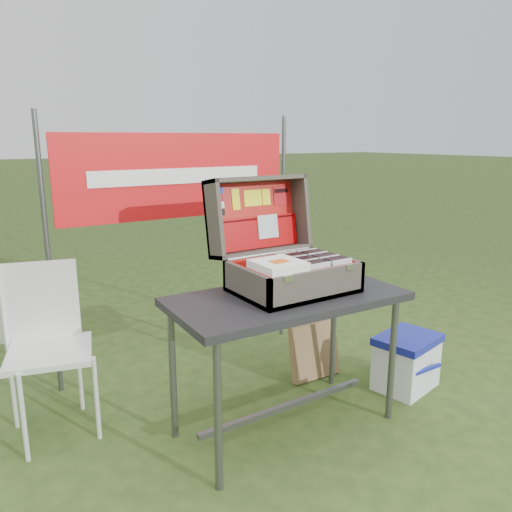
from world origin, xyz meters
TOP-DOWN VIEW (x-y plane):
  - ground at (0.00, 0.00)m, footprint 80.00×80.00m
  - table at (0.09, 0.01)m, footprint 1.23×0.65m
  - table_top at (0.09, 0.01)m, footprint 1.23×0.65m
  - table_leg_fl at (-0.45, -0.23)m, footprint 0.04×0.04m
  - table_leg_fr at (0.64, -0.23)m, footprint 0.04×0.04m
  - table_leg_bl at (-0.45, 0.25)m, footprint 0.04×0.04m
  - table_leg_br at (0.64, 0.25)m, footprint 0.04×0.04m
  - table_brace at (0.09, 0.01)m, footprint 1.06×0.03m
  - suitcase at (0.16, 0.10)m, footprint 0.60×0.59m
  - suitcase_base_bottom at (0.16, 0.04)m, footprint 0.60×0.43m
  - suitcase_base_wall_front at (0.16, -0.16)m, footprint 0.60×0.02m
  - suitcase_base_wall_back at (0.16, 0.25)m, footprint 0.60×0.02m
  - suitcase_base_wall_left at (-0.13, 0.04)m, footprint 0.02×0.43m
  - suitcase_base_wall_right at (0.45, 0.04)m, footprint 0.02×0.43m
  - suitcase_liner_floor at (0.16, 0.04)m, footprint 0.55×0.38m
  - suitcase_latch_left at (-0.04, -0.17)m, footprint 0.05×0.01m
  - suitcase_latch_right at (0.35, -0.17)m, footprint 0.05×0.01m
  - suitcase_hinge at (0.16, 0.26)m, footprint 0.54×0.02m
  - suitcase_lid_back at (0.16, 0.44)m, footprint 0.60×0.09m
  - suitcase_lid_rim_far at (0.16, 0.41)m, footprint 0.60×0.16m
  - suitcase_lid_rim_near at (0.16, 0.34)m, footprint 0.60×0.16m
  - suitcase_lid_rim_left at (-0.13, 0.37)m, footprint 0.02×0.23m
  - suitcase_lid_rim_right at (0.45, 0.37)m, footprint 0.02×0.23m
  - suitcase_lid_liner at (0.16, 0.43)m, footprint 0.55×0.07m
  - suitcase_liner_wall_front at (0.16, -0.14)m, footprint 0.55×0.01m
  - suitcase_liner_wall_back at (0.16, 0.23)m, footprint 0.55×0.01m
  - suitcase_liner_wall_left at (-0.12, 0.04)m, footprint 0.01×0.38m
  - suitcase_liner_wall_right at (0.43, 0.04)m, footprint 0.01×0.38m
  - suitcase_lid_pocket at (0.16, 0.39)m, footprint 0.53×0.06m
  - suitcase_pocket_edge at (0.16, 0.40)m, footprint 0.52×0.02m
  - suitcase_pocket_cd at (0.22, 0.38)m, footprint 0.13×0.03m
  - lid_sticker_cc_a at (-0.06, 0.45)m, footprint 0.06×0.01m
  - lid_sticker_cc_b at (-0.06, 0.44)m, footprint 0.06×0.01m
  - lid_sticker_cc_c at (-0.06, 0.43)m, footprint 0.06×0.01m
  - lid_sticker_cc_d at (-0.06, 0.43)m, footprint 0.06×0.01m
  - lid_card_neon_tall at (0.04, 0.44)m, footprint 0.05×0.02m
  - lid_card_neon_main at (0.16, 0.44)m, footprint 0.12×0.02m
  - lid_card_neon_small at (0.25, 0.44)m, footprint 0.05×0.02m
  - lid_sticker_band at (0.36, 0.44)m, footprint 0.11×0.02m
  - lid_sticker_band_bar at (0.36, 0.44)m, footprint 0.10×0.01m
  - cd_left_0 at (0.20, -0.12)m, footprint 0.13×0.01m
  - cd_left_1 at (0.20, -0.10)m, footprint 0.13×0.01m
  - cd_left_2 at (0.20, -0.07)m, footprint 0.13×0.01m
  - cd_left_3 at (0.20, -0.05)m, footprint 0.13×0.01m
  - cd_left_4 at (0.20, -0.03)m, footprint 0.13×0.01m
  - cd_left_5 at (0.20, -0.00)m, footprint 0.13×0.01m
  - cd_left_6 at (0.20, 0.02)m, footprint 0.13×0.01m
  - cd_left_7 at (0.20, 0.04)m, footprint 0.13×0.01m
  - cd_left_8 at (0.20, 0.07)m, footprint 0.13×0.01m
  - cd_left_9 at (0.20, 0.09)m, footprint 0.13×0.01m
  - cd_left_10 at (0.20, 0.11)m, footprint 0.13×0.01m
  - cd_left_11 at (0.20, 0.14)m, footprint 0.13×0.01m
  - cd_left_12 at (0.20, 0.16)m, footprint 0.13×0.01m
  - cd_right_0 at (0.34, -0.12)m, footprint 0.13×0.01m
  - cd_right_1 at (0.34, -0.10)m, footprint 0.13×0.01m
  - cd_right_2 at (0.34, -0.07)m, footprint 0.13×0.01m
  - cd_right_3 at (0.34, -0.05)m, footprint 0.13×0.01m
  - cd_right_4 at (0.34, -0.03)m, footprint 0.13×0.01m
  - cd_right_5 at (0.34, -0.00)m, footprint 0.13×0.01m
  - cd_right_6 at (0.34, 0.02)m, footprint 0.13×0.01m
  - cd_right_7 at (0.34, 0.04)m, footprint 0.13×0.01m
  - cd_right_8 at (0.34, 0.07)m, footprint 0.13×0.01m
  - cd_right_9 at (0.34, 0.09)m, footprint 0.13×0.01m
  - cd_right_10 at (0.34, 0.11)m, footprint 0.13×0.01m
  - cd_right_11 at (0.34, 0.14)m, footprint 0.13×0.01m
  - cd_right_12 at (0.34, 0.16)m, footprint 0.13×0.01m
  - songbook_0 at (0.00, -0.04)m, footprint 0.23×0.23m
  - songbook_1 at (0.00, -0.04)m, footprint 0.23×0.23m
  - songbook_2 at (0.00, -0.04)m, footprint 0.23×0.23m
  - songbook_3 at (0.00, -0.04)m, footprint 0.23×0.23m
  - songbook_4 at (0.00, -0.04)m, footprint 0.23×0.23m
  - songbook_5 at (0.00, -0.04)m, footprint 0.23×0.23m
  - songbook_6 at (0.00, -0.04)m, footprint 0.23×0.23m
  - songbook_7 at (0.00, -0.04)m, footprint 0.23×0.23m
  - songbook_graphic at (0.00, -0.05)m, footprint 0.09×0.07m
  - cooler at (0.99, -0.04)m, footprint 0.45×0.38m
  - cooler_body at (0.99, -0.04)m, footprint 0.42×0.35m
  - cooler_lid at (0.99, -0.04)m, footprint 0.45×0.38m
  - cooler_handle at (0.99, -0.20)m, footprint 0.23×0.02m
  - chair at (-0.97, 0.63)m, footprint 0.51×0.54m
  - chair_seat at (-0.97, 0.63)m, footprint 0.50×0.50m
  - chair_backrest at (-0.97, 0.82)m, footprint 0.40×0.13m
  - chair_leg_fl at (-1.14, 0.45)m, footprint 0.02×0.02m
  - chair_leg_fr at (-0.79, 0.45)m, footprint 0.02×0.02m
  - chair_leg_bl at (-1.14, 0.80)m, footprint 0.02×0.02m
  - chair_leg_br at (-0.79, 0.80)m, footprint 0.02×0.02m
  - chair_upright_left at (-1.14, 0.82)m, footprint 0.02×0.02m
  - chair_upright_right at (-0.79, 0.82)m, footprint 0.02×0.02m
  - cardboard_box at (0.60, 0.39)m, footprint 0.35×0.13m
  - banner_post_left at (-0.85, 1.10)m, footprint 0.03×0.03m
  - banner_post_right at (0.85, 1.10)m, footprint 0.03×0.03m
  - banner at (0.00, 1.09)m, footprint 1.60×0.02m
  - banner_text at (0.00, 1.08)m, footprint 1.20×0.00m

SIDE VIEW (x-z plane):
  - ground at x=0.00m, z-range 0.00..0.00m
  - table_brace at x=0.09m, z-range 0.10..0.14m
  - cooler_body at x=0.99m, z-range 0.00..0.30m
  - cooler at x=0.99m, z-range 0.00..0.35m
  - cardboard_box at x=0.60m, z-range 0.00..0.37m
  - cooler_handle at x=0.99m, z-range 0.18..0.20m
  - chair_leg_fl at x=-1.14m, z-range 0.00..0.46m
  - chair_leg_fr at x=-0.79m, z-range 0.00..0.46m
  - chair_leg_bl at x=-1.14m, z-range 0.00..0.46m
  - chair_leg_br at x=-0.79m, z-range 0.00..0.46m
  - cooler_lid at x=0.99m, z-range 0.30..0.35m
  - table_leg_fl at x=-0.45m, z-range 0.00..0.72m
  - table_leg_fr at x=0.64m, z-range 0.00..0.72m
  - table_leg_bl at x=-0.45m, z-range 0.00..0.72m
  - table_leg_br at x=0.64m, z-range 0.00..0.72m
  - table at x=0.09m, z-range 0.00..0.76m
  - chair at x=-0.97m, z-range 0.00..0.90m
  - chair_seat at x=-0.97m, z-range 0.45..0.48m
  - chair_upright_left at x=-1.14m, z-range 0.46..0.89m
  - chair_upright_right at x=-0.79m, z-range 0.46..0.89m
  - chair_backrest at x=-0.97m, z-range 0.47..0.90m
  - table_top at x=0.09m, z-range 0.72..0.76m
  - suitcase_base_bottom at x=0.16m, z-range 0.76..0.78m
  - suitcase_liner_floor at x=0.16m, z-range 0.78..0.79m
  - suitcase_base_wall_front at x=0.16m, z-range 0.76..0.92m
  - suitcase_base_wall_back at x=0.16m, z-range 0.76..0.92m
  - suitcase_base_wall_left at x=-0.13m, z-range 0.76..0.92m
  - suitcase_base_wall_right at x=0.45m, z-range 0.76..0.92m
  - suitcase_liner_wall_front at x=0.16m, z-range 0.78..0.92m
  - suitcase_liner_wall_back at x=0.16m, z-range 0.78..0.92m
  - suitcase_liner_wall_left at x=-0.12m, z-range 0.78..0.92m
  - suitcase_liner_wall_right at x=0.43m, z-range 0.78..0.92m
  - banner_post_left at x=-0.85m, z-range 0.00..1.70m
  - banner_post_right at x=0.85m, z-range 0.00..1.70m
  - cd_left_0 at x=0.20m, z-range 0.79..0.94m
  - cd_left_1 at x=0.20m, z-range 0.79..0.94m
  - cd_left_2 at x=0.20m, z-range 0.79..0.94m
  - cd_left_3 at x=0.20m, z-range 0.79..0.94m
  - cd_left_4 at x=0.20m, z-range 0.79..0.94m
  - cd_left_5 at x=0.20m, z-range 0.79..0.94m
  - cd_left_6 at x=0.20m, z-range 0.79..0.94m
  - cd_left_7 at x=0.20m, z-range 0.79..0.94m
  - cd_left_8 at x=0.20m, z-range 0.79..0.94m
  - cd_left_9 at x=0.20m, z-range 0.79..0.94m
  - cd_left_10 at x=0.20m, z-range 0.79..0.94m
  - cd_left_11 at x=0.20m, z-range 0.79..0.94m
  - cd_left_12 at x=0.20m, z-range 0.79..0.94m
  - cd_right_0 at x=0.34m, z-range 0.79..0.94m
  - cd_right_1 at x=0.34m, z-range 0.79..0.94m
  - cd_right_2 at x=0.34m, z-range 0.79..0.94m
  - cd_right_3 at x=0.34m, z-range 0.79..0.94m
  - cd_right_4 at x=0.34m, z-range 0.79..0.94m
  - cd_right_5 at x=0.34m, z-range 0.79..0.94m
  - cd_right_6 at x=0.34m, z-range 0.79..0.94m
  - cd_right_7 at x=0.34m, z-range 0.79..0.94m
  - cd_right_8 at x=0.34m, z-range 0.79..0.94m
  - cd_right_9 at x=0.34m, z-range 0.79..0.94m
  - cd_right_10 at x=0.34m, z-range 0.79..0.94m
  - cd_right_11 at x=0.34m, z-range 0.79..0.94m
  - cd_right_12 at x=0.34m, z-range 0.79..0.94m
  - suitcase_latch_left at x=-0.04m, z-range 0.89..0.92m
  - suitcase_latch_right at x=0.35m, z-range 0.89..0.92m
  - suitcase_lid_rim_near at x=0.16m, z-range 0.89..0.94m
  - suitcase_hinge at x=0.16m, z-range 0.91..0.93m
  - songbook_0 at x=0.00m, z-range 0.92..0.92m
  - songbook_1 at x=0.00m, z-range 0.92..0.93m
  - songbook_2 at x=0.00m, z-range 0.93..0.93m
  - songbook_3 at x=0.00m, z-range 0.93..0.94m
  - songbook_4 at x=0.00m, z-range 0.94..0.94m
  - songbook_5 at x=0.00m, z-range 0.94..0.95m
  - songbook_6 at x=0.00m, z-range 0.95..0.95m
  - songbook_7 at x=0.00m, z-range 0.95..0.96m
  - songbook_graphic at x=0.00m, z-range 0.96..0.96m
  - suitcase_lid_pocket at x=0.16m, z-range 0.92..1.10m
  - suitcase at x=0.16m, z-range 0.76..1.33m
  - suitcase_pocket_cd at x=0.22m, z-range 0.98..1.11m
  - suitcase_pocket_edge at x=0.16m, z-range 1.09..1.11m
  - suitcase_lid_back at x=0.16m, z-range 0.89..1.32m
  - suitcase_lid_liner at x=0.16m, z-range 0.92..1.30m
  - suitcase_lid_rim_left at x=-0.13m, z-range 0.89..1.34m
  - suitcase_lid_rim_right at x=0.45m, z-range 0.89..1.34m
  - lid_sticker_cc_d at x=-0.06m, z-range 1.13..1.16m
  - lid_sticker_cc_c at x=-0.06m, z-range 1.17..1.20m
  - lid_card_neon_tall at x=0.04m, z-range 1.15..1.27m
  - lid_card_neon_main at x=0.16m, z-range 1.16..1.25m
  - lid_card_neon_small at x=0.25m, z-range 1.16..1.25m
  - lid_sticker_band at x=0.36m, z-range 1.16..1.26m
  - lid_sticker_cc_b at x=-0.06m, z-range 1.21..1.24m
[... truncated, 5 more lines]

